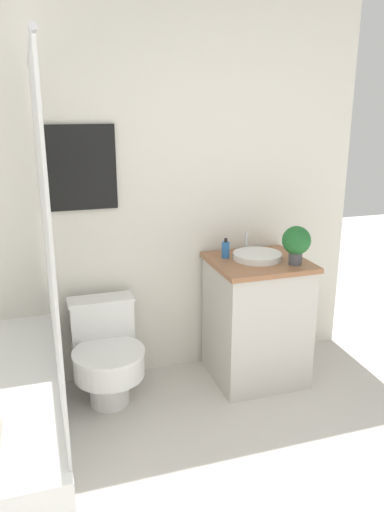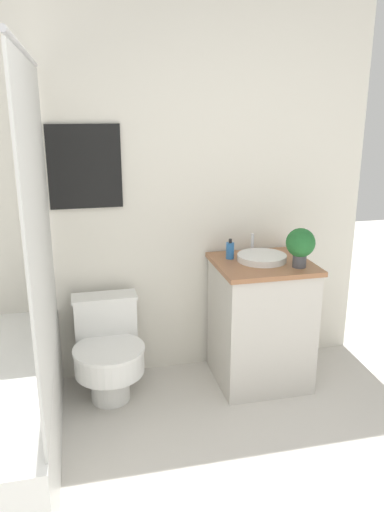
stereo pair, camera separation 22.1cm
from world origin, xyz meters
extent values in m
cube|color=silver|center=(0.00, 2.25, 1.25)|extent=(3.24, 0.05, 2.50)
cube|color=black|center=(-0.23, 2.21, 1.40)|extent=(0.44, 0.02, 0.50)
cube|color=silver|center=(-0.23, 2.21, 1.40)|extent=(0.41, 0.01, 0.47)
cube|color=silver|center=(-0.46, 1.45, 1.14)|extent=(0.01, 1.42, 1.62)
cylinder|color=#B7B7BC|center=(-0.46, 1.45, 1.97)|extent=(0.02, 1.42, 0.02)
cylinder|color=white|center=(-0.16, 1.90, 0.11)|extent=(0.24, 0.24, 0.22)
cylinder|color=white|center=(-0.16, 1.85, 0.29)|extent=(0.42, 0.42, 0.14)
cylinder|color=white|center=(-0.16, 1.85, 0.37)|extent=(0.43, 0.43, 0.02)
cube|color=white|center=(-0.16, 2.09, 0.43)|extent=(0.39, 0.16, 0.34)
cube|color=white|center=(-0.16, 2.09, 0.61)|extent=(0.40, 0.17, 0.02)
cube|color=beige|center=(0.82, 1.92, 0.40)|extent=(0.57, 0.54, 0.79)
cube|color=#9E6642|center=(0.82, 1.92, 0.81)|extent=(0.60, 0.57, 0.03)
cylinder|color=white|center=(0.82, 1.94, 0.84)|extent=(0.31, 0.31, 0.04)
cylinder|color=silver|center=(0.82, 2.12, 0.89)|extent=(0.02, 0.02, 0.13)
cylinder|color=#2D6BB2|center=(0.64, 2.03, 0.87)|extent=(0.05, 0.05, 0.10)
cylinder|color=black|center=(0.64, 2.03, 0.94)|extent=(0.02, 0.02, 0.02)
cylinder|color=#4C4C51|center=(0.99, 1.77, 0.86)|extent=(0.08, 0.08, 0.08)
sphere|color=#23662D|center=(0.99, 1.77, 0.97)|extent=(0.18, 0.18, 0.18)
camera|label=1|loc=(-0.50, -0.81, 1.76)|focal=35.00mm
camera|label=2|loc=(-0.29, -0.87, 1.76)|focal=35.00mm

